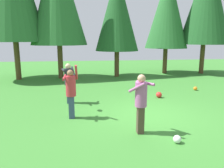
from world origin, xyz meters
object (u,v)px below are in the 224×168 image
(person_thrower, at_px, (71,90))
(ball_orange, at_px, (195,89))
(frisbee, at_px, (73,75))
(ball_white, at_px, (177,139))
(tree_center, at_px, (117,11))
(tree_right, at_px, (167,10))
(person_bystander, at_px, (141,99))
(ball_red, at_px, (159,95))
(person_catcher, at_px, (69,80))

(person_thrower, bearing_deg, ball_orange, -59.81)
(frisbee, bearing_deg, ball_white, -47.58)
(ball_orange, height_order, tree_center, tree_center)
(tree_right, bearing_deg, person_thrower, -125.86)
(frisbee, relative_size, ball_white, 1.67)
(person_thrower, xyz_separation_m, tree_center, (2.78, 8.31, 3.52))
(person_thrower, xyz_separation_m, ball_white, (2.86, -2.25, -0.90))
(person_thrower, height_order, tree_center, tree_center)
(ball_orange, distance_m, tree_right, 7.64)
(tree_center, xyz_separation_m, tree_right, (4.00, 1.08, 0.29))
(person_bystander, height_order, ball_white, person_bystander)
(person_bystander, xyz_separation_m, tree_center, (0.74, 9.82, 3.50))
(person_thrower, bearing_deg, person_bystander, -124.63)
(frisbee, height_order, ball_red, frisbee)
(person_bystander, height_order, tree_right, tree_right)
(person_thrower, height_order, tree_right, tree_right)
(person_bystander, xyz_separation_m, ball_red, (1.84, 3.72, -0.89))
(ball_red, bearing_deg, ball_white, -102.92)
(ball_orange, bearing_deg, tree_right, 85.31)
(person_bystander, relative_size, tree_center, 0.24)
(frisbee, bearing_deg, tree_center, 69.74)
(person_catcher, height_order, ball_orange, person_catcher)
(tree_right, bearing_deg, person_bystander, -113.51)
(person_bystander, xyz_separation_m, frisbee, (-2.02, 2.35, 0.33))
(ball_red, bearing_deg, person_bystander, -116.27)
(ball_white, height_order, ball_red, ball_red)
(person_thrower, xyz_separation_m, ball_red, (3.88, 2.21, -0.87))
(tree_right, bearing_deg, frisbee, -128.35)
(person_thrower, xyz_separation_m, frisbee, (0.03, 0.84, 0.35))
(frisbee, bearing_deg, ball_red, 19.55)
(ball_white, xyz_separation_m, ball_orange, (3.44, 5.65, -0.01))
(person_catcher, bearing_deg, tree_center, 142.40)
(person_thrower, distance_m, tree_right, 12.19)
(ball_orange, bearing_deg, person_thrower, -151.62)
(person_bystander, relative_size, tree_right, 0.22)
(person_thrower, relative_size, frisbee, 5.27)
(ball_white, distance_m, ball_red, 4.58)
(ball_red, bearing_deg, tree_center, 100.22)
(person_catcher, distance_m, tree_right, 10.96)
(person_catcher, relative_size, ball_red, 6.22)
(ball_white, bearing_deg, ball_orange, 58.70)
(person_thrower, xyz_separation_m, ball_orange, (6.30, 3.40, -0.91))
(person_bystander, bearing_deg, ball_orange, -81.50)
(ball_orange, bearing_deg, person_catcher, -166.62)
(person_bystander, bearing_deg, person_catcher, -6.87)
(frisbee, height_order, ball_orange, frisbee)
(ball_white, bearing_deg, tree_center, 90.41)
(ball_red, xyz_separation_m, tree_right, (2.90, 7.18, 4.68))
(person_catcher, relative_size, frisbee, 4.79)
(person_thrower, height_order, ball_red, person_thrower)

